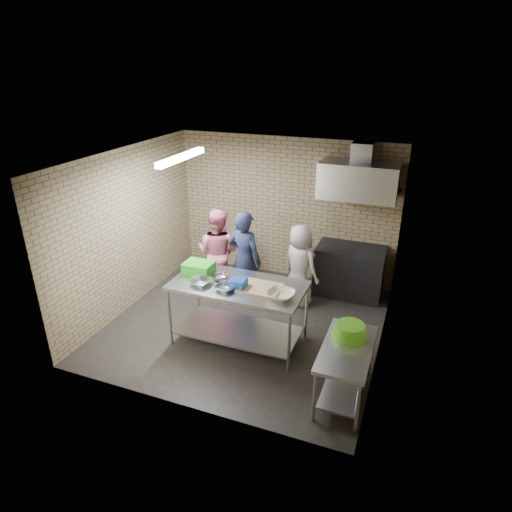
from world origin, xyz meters
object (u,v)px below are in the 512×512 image
at_px(green_basin, 350,330).
at_px(woman_pink, 218,252).
at_px(side_counter, 345,372).
at_px(prep_table, 239,313).
at_px(bottle_green, 387,185).
at_px(bottle_red, 363,182).
at_px(man_navy, 245,260).
at_px(blue_tub, 238,283).
at_px(woman_white, 300,265).
at_px(green_crate, 199,268).
at_px(stove, 349,271).

xyz_separation_m(green_basin, woman_pink, (-2.65, 1.67, -0.03)).
xyz_separation_m(side_counter, green_basin, (-0.02, 0.25, 0.46)).
distance_m(prep_table, bottle_green, 3.29).
height_order(green_basin, bottle_red, bottle_red).
bearing_deg(man_navy, blue_tub, 120.67).
distance_m(blue_tub, woman_white, 1.66).
bearing_deg(woman_pink, green_basin, 149.85).
bearing_deg(bottle_green, green_crate, -137.37).
distance_m(stove, bottle_red, 1.60).
xyz_separation_m(prep_table, green_crate, (-0.70, 0.12, 0.57)).
height_order(green_crate, blue_tub, green_crate).
bearing_deg(green_crate, green_basin, -11.97).
height_order(prep_table, woman_pink, woman_pink).
bearing_deg(woman_pink, blue_tub, 127.89).
bearing_deg(prep_table, woman_white, 70.51).
height_order(green_basin, woman_pink, woman_pink).
height_order(green_crate, woman_white, woman_white).
relative_size(man_navy, woman_white, 1.18).
height_order(side_counter, bottle_green, bottle_green).
distance_m(bottle_red, man_navy, 2.40).
height_order(side_counter, woman_white, woman_white).
bearing_deg(green_crate, woman_white, 47.79).
distance_m(bottle_green, woman_white, 1.98).
bearing_deg(woman_white, green_basin, 147.86).
xyz_separation_m(prep_table, bottle_red, (1.32, 2.35, 1.54)).
bearing_deg(green_basin, bottle_green, 89.58).
xyz_separation_m(green_crate, woman_pink, (-0.25, 1.16, -0.25)).
distance_m(bottle_green, man_navy, 2.69).
bearing_deg(green_basin, man_navy, 144.48).
height_order(prep_table, green_crate, green_crate).
xyz_separation_m(prep_table, side_counter, (1.72, -0.64, -0.11)).
bearing_deg(woman_pink, side_counter, 146.34).
bearing_deg(woman_white, man_navy, 50.04).
xyz_separation_m(green_crate, bottle_red, (2.02, 2.23, 0.97)).
relative_size(side_counter, woman_white, 0.82).
bearing_deg(prep_table, woman_pink, 126.52).
bearing_deg(woman_white, prep_table, 95.73).
xyz_separation_m(bottle_green, woman_white, (-1.21, -0.89, -1.29)).
bearing_deg(woman_white, woman_pink, 32.43).
relative_size(green_crate, bottle_red, 2.41).
bearing_deg(side_counter, woman_pink, 144.32).
distance_m(prep_table, stove, 2.47).
height_order(green_basin, bottle_green, bottle_green).
relative_size(blue_tub, bottle_green, 1.44).
bearing_deg(bottle_green, side_counter, -90.00).
bearing_deg(man_navy, prep_table, 119.85).
height_order(blue_tub, woman_pink, woman_pink).
xyz_separation_m(bottle_red, man_navy, (-1.66, -1.28, -1.17)).
bearing_deg(woman_white, bottle_green, -118.41).
distance_m(stove, green_crate, 2.87).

